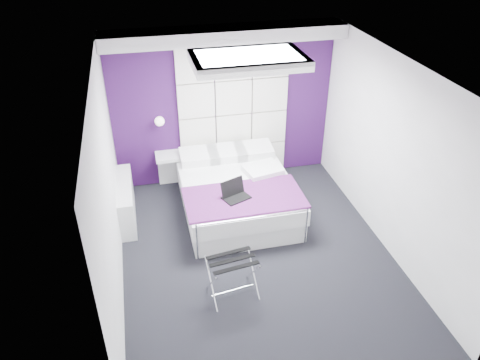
{
  "coord_description": "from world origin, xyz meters",
  "views": [
    {
      "loc": [
        -1.34,
        -4.72,
        4.25
      ],
      "look_at": [
        -0.16,
        0.35,
        1.03
      ],
      "focal_mm": 35.0,
      "sensor_mm": 36.0,
      "label": 1
    }
  ],
  "objects_px": {
    "laptop": "(236,193)",
    "radiator": "(126,201)",
    "wall_lamp": "(159,120)",
    "bed": "(236,194)",
    "nightstand": "(171,156)",
    "luggage_rack": "(233,277)"
  },
  "relations": [
    {
      "from": "luggage_rack",
      "to": "nightstand",
      "type": "bearing_deg",
      "value": 91.73
    },
    {
      "from": "radiator",
      "to": "laptop",
      "type": "distance_m",
      "value": 1.7
    },
    {
      "from": "bed",
      "to": "laptop",
      "type": "relative_size",
      "value": 5.59
    },
    {
      "from": "wall_lamp",
      "to": "laptop",
      "type": "height_order",
      "value": "wall_lamp"
    },
    {
      "from": "radiator",
      "to": "laptop",
      "type": "xyz_separation_m",
      "value": [
        1.54,
        -0.65,
        0.33
      ]
    },
    {
      "from": "laptop",
      "to": "bed",
      "type": "bearing_deg",
      "value": 54.14
    },
    {
      "from": "wall_lamp",
      "to": "bed",
      "type": "bearing_deg",
      "value": -42.75
    },
    {
      "from": "luggage_rack",
      "to": "wall_lamp",
      "type": "bearing_deg",
      "value": 94.17
    },
    {
      "from": "wall_lamp",
      "to": "laptop",
      "type": "bearing_deg",
      "value": -57.46
    },
    {
      "from": "radiator",
      "to": "bed",
      "type": "bearing_deg",
      "value": -6.05
    },
    {
      "from": "bed",
      "to": "luggage_rack",
      "type": "relative_size",
      "value": 3.61
    },
    {
      "from": "nightstand",
      "to": "laptop",
      "type": "distance_m",
      "value": 1.57
    },
    {
      "from": "wall_lamp",
      "to": "nightstand",
      "type": "bearing_deg",
      "value": -17.74
    },
    {
      "from": "laptop",
      "to": "radiator",
      "type": "bearing_deg",
      "value": 134.93
    },
    {
      "from": "wall_lamp",
      "to": "bed",
      "type": "height_order",
      "value": "wall_lamp"
    },
    {
      "from": "nightstand",
      "to": "wall_lamp",
      "type": "bearing_deg",
      "value": 162.26
    },
    {
      "from": "wall_lamp",
      "to": "bed",
      "type": "distance_m",
      "value": 1.66
    },
    {
      "from": "bed",
      "to": "nightstand",
      "type": "height_order",
      "value": "bed"
    },
    {
      "from": "bed",
      "to": "luggage_rack",
      "type": "xyz_separation_m",
      "value": [
        -0.44,
        -1.75,
        -0.02
      ]
    },
    {
      "from": "wall_lamp",
      "to": "radiator",
      "type": "height_order",
      "value": "wall_lamp"
    },
    {
      "from": "luggage_rack",
      "to": "laptop",
      "type": "height_order",
      "value": "laptop"
    },
    {
      "from": "bed",
      "to": "laptop",
      "type": "height_order",
      "value": "laptop"
    }
  ]
}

